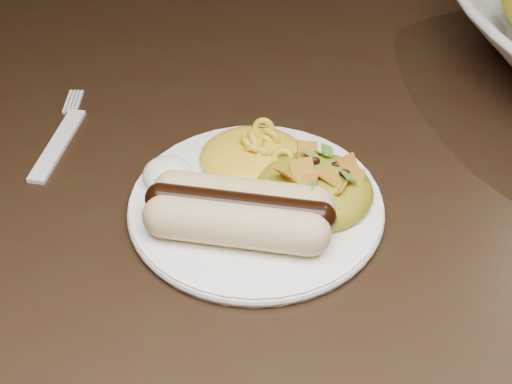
{
  "coord_description": "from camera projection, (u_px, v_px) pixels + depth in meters",
  "views": [
    {
      "loc": [
        -0.03,
        -0.57,
        1.17
      ],
      "look_at": [
        -0.04,
        -0.12,
        0.77
      ],
      "focal_mm": 55.0,
      "sensor_mm": 36.0,
      "label": 1
    }
  ],
  "objects": [
    {
      "name": "sour_cream",
      "position": [
        167.0,
        170.0,
        0.62
      ],
      "size": [
        0.04,
        0.04,
        0.02
      ],
      "primitive_type": "ellipsoid",
      "rotation": [
        0.0,
        0.0,
        -0.06
      ],
      "color": "white",
      "rests_on": "plate"
    },
    {
      "name": "taco_salad",
      "position": [
        314.0,
        182.0,
        0.6
      ],
      "size": [
        0.09,
        0.09,
        0.04
      ],
      "rotation": [
        0.0,
        0.0,
        -0.44
      ],
      "color": "orange",
      "rests_on": "plate"
    },
    {
      "name": "fork",
      "position": [
        58.0,
        145.0,
        0.68
      ],
      "size": [
        0.04,
        0.14,
        0.0
      ],
      "primitive_type": "cube",
      "rotation": [
        0.0,
        0.0,
        -0.16
      ],
      "color": "silver",
      "rests_on": "table"
    },
    {
      "name": "hotdog",
      "position": [
        240.0,
        211.0,
        0.58
      ],
      "size": [
        0.12,
        0.08,
        0.03
      ],
      "rotation": [
        0.0,
        0.0,
        -0.15
      ],
      "color": "#DDC97E",
      "rests_on": "plate"
    },
    {
      "name": "table",
      "position": [
        303.0,
        195.0,
        0.77
      ],
      "size": [
        1.6,
        0.9,
        0.75
      ],
      "color": "black",
      "rests_on": "floor"
    },
    {
      "name": "plate",
      "position": [
        256.0,
        206.0,
        0.61
      ],
      "size": [
        0.26,
        0.26,
        0.01
      ],
      "primitive_type": "cylinder",
      "rotation": [
        0.0,
        0.0,
        0.4
      ],
      "color": "white",
      "rests_on": "table"
    },
    {
      "name": "mac_and_cheese",
      "position": [
        253.0,
        145.0,
        0.64
      ],
      "size": [
        0.1,
        0.1,
        0.03
      ],
      "primitive_type": "ellipsoid",
      "rotation": [
        0.0,
        0.0,
        -0.21
      ],
      "color": "gold",
      "rests_on": "plate"
    }
  ]
}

